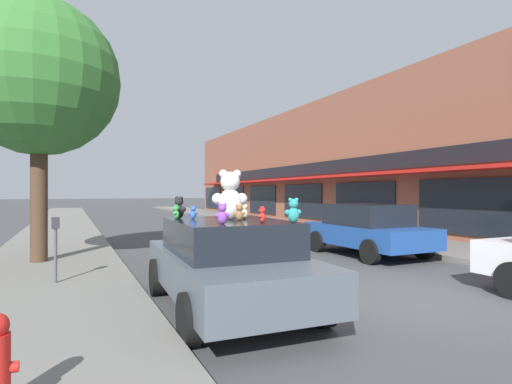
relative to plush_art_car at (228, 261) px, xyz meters
name	(u,v)px	position (x,y,z in m)	size (l,w,h in m)	color
ground_plane	(394,297)	(2.98, -0.59, -0.77)	(260.00, 260.00, 0.00)	#424244
sidewalk_near	(33,344)	(-2.74, -0.59, -0.70)	(3.24, 90.00, 0.15)	slate
storefront_row	(380,168)	(16.32, 14.42, 2.80)	(13.18, 38.39, 7.15)	brown
plush_art_car	(228,261)	(0.00, 0.00, 0.00)	(2.25, 4.39, 1.45)	#4C5660
teddy_bear_giant	(230,196)	(0.07, 0.10, 1.07)	(0.62, 0.40, 0.83)	white
teddy_bear_green	(176,212)	(-0.71, 0.57, 0.79)	(0.15, 0.18, 0.24)	green
teddy_bear_cream	(244,211)	(0.33, 0.11, 0.81)	(0.17, 0.21, 0.28)	beige
teddy_bear_purple	(222,214)	(-0.37, -0.74, 0.82)	(0.22, 0.14, 0.30)	purple
teddy_bear_red	(262,215)	(0.25, -0.76, 0.79)	(0.17, 0.16, 0.24)	red
teddy_bear_brown	(239,213)	(0.12, -0.18, 0.80)	(0.20, 0.13, 0.26)	olive
teddy_bear_black	(179,208)	(-0.62, 0.75, 0.86)	(0.23, 0.29, 0.39)	black
teddy_bear_teal	(293,211)	(0.67, -0.95, 0.85)	(0.27, 0.17, 0.37)	teal
teddy_bear_blue	(193,213)	(-0.43, 0.54, 0.78)	(0.17, 0.11, 0.22)	blue
parked_car_far_center	(367,229)	(5.81, 3.42, 0.04)	(2.14, 4.01, 1.55)	#1E4793
street_tree	(39,79)	(-3.05, 5.43, 4.02)	(3.96, 3.96, 6.65)	#473323
parking_meter	(56,241)	(-2.59, 2.57, 0.18)	(0.14, 0.10, 1.27)	#4C4C51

